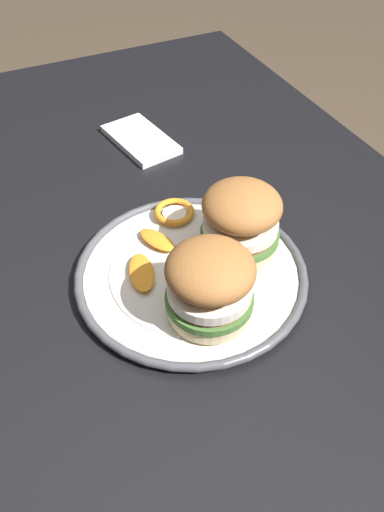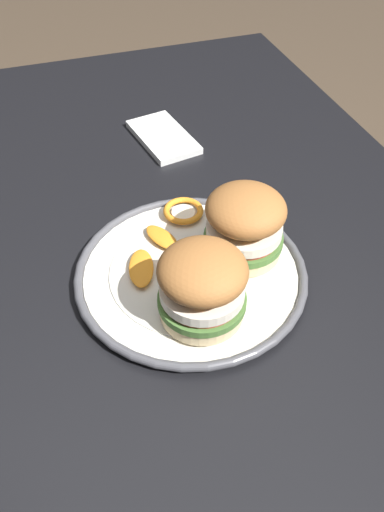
{
  "view_description": "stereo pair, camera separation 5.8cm",
  "coord_description": "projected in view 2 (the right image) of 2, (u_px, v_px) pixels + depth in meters",
  "views": [
    {
      "loc": [
        -0.44,
        0.21,
        1.26
      ],
      "look_at": [
        0.0,
        -0.0,
        0.78
      ],
      "focal_mm": 36.6,
      "sensor_mm": 36.0,
      "label": 1
    },
    {
      "loc": [
        -0.46,
        0.15,
        1.26
      ],
      "look_at": [
        0.0,
        -0.0,
        0.78
      ],
      "focal_mm": 36.6,
      "sensor_mm": 36.0,
      "label": 2
    }
  ],
  "objects": [
    {
      "name": "ground_plane",
      "position": [
        191.0,
        490.0,
        1.23
      ],
      "size": [
        8.0,
        8.0,
        0.0
      ],
      "primitive_type": "plane",
      "color": "#4C3D2D"
    },
    {
      "name": "dining_table",
      "position": [
        191.0,
        320.0,
        0.78
      ],
      "size": [
        1.48,
        0.86,
        0.74
      ],
      "color": "black",
      "rests_on": "ground"
    },
    {
      "name": "dinner_plate",
      "position": [
        192.0,
        272.0,
        0.71
      ],
      "size": [
        0.31,
        0.31,
        0.02
      ],
      "color": "silver",
      "rests_on": "dining_table"
    },
    {
      "name": "sandwich_half_left",
      "position": [
        245.0,
        223.0,
        0.69
      ],
      "size": [
        0.15,
        0.15,
        0.1
      ],
      "color": "beige",
      "rests_on": "dinner_plate"
    },
    {
      "name": "sandwich_half_right",
      "position": [
        202.0,
        284.0,
        0.61
      ],
      "size": [
        0.15,
        0.15,
        0.1
      ],
      "color": "beige",
      "rests_on": "dinner_plate"
    },
    {
      "name": "orange_peel_curled",
      "position": [
        183.0,
        211.0,
        0.78
      ],
      "size": [
        0.08,
        0.08,
        0.01
      ],
      "color": "orange",
      "rests_on": "dinner_plate"
    },
    {
      "name": "orange_peel_strip_long",
      "position": [
        162.0,
        237.0,
        0.74
      ],
      "size": [
        0.07,
        0.05,
        0.01
      ],
      "color": "orange",
      "rests_on": "dinner_plate"
    },
    {
      "name": "orange_peel_strip_short",
      "position": [
        141.0,
        268.0,
        0.69
      ],
      "size": [
        0.08,
        0.05,
        0.01
      ],
      "color": "orange",
      "rests_on": "dinner_plate"
    },
    {
      "name": "folded_napkin",
      "position": [
        163.0,
        137.0,
        0.95
      ],
      "size": [
        0.16,
        0.11,
        0.01
      ],
      "primitive_type": "cube",
      "rotation": [
        0.0,
        0.0,
        0.18
      ],
      "color": "white",
      "rests_on": "dining_table"
    }
  ]
}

